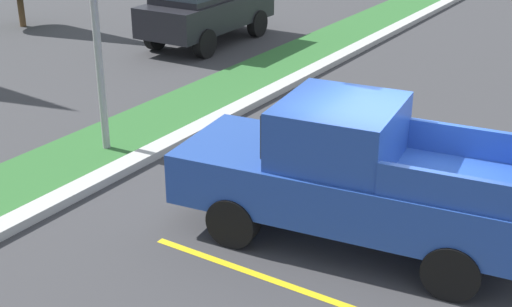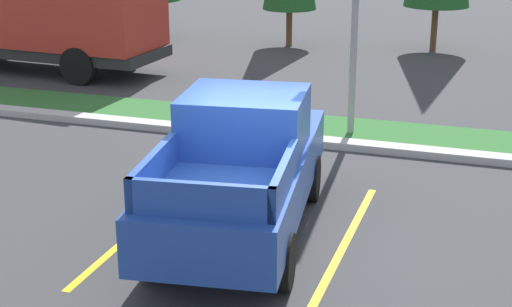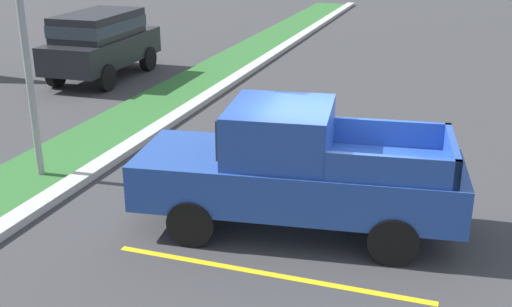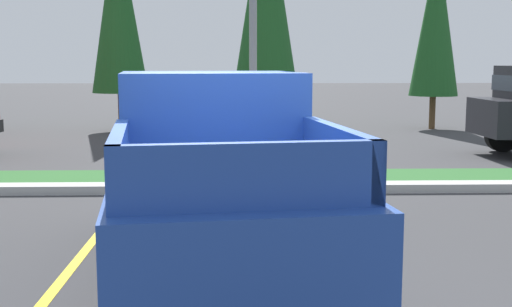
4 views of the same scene
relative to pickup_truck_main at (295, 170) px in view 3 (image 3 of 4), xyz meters
The scene contains 7 objects.
ground_plane 1.26m from the pickup_truck_main, 47.53° to the right, with size 120.00×120.00×0.00m, color #38383A.
parking_line_near 1.86m from the pickup_truck_main, behind, with size 0.12×4.80×0.01m, color yellow.
parking_line_far 1.87m from the pickup_truck_main, ahead, with size 0.12×4.80×0.01m, color yellow.
curb_strip 4.60m from the pickup_truck_main, 83.88° to the left, with size 56.00×0.40×0.15m, color #B2B2AD.
grass_median 5.69m from the pickup_truck_main, 85.08° to the left, with size 56.00×1.80×0.06m, color #2D662D.
pickup_truck_main is the anchor object (origin of this frame).
suv_distant 11.79m from the pickup_truck_main, 46.57° to the left, with size 4.65×2.07×2.10m.
Camera 3 is at (-9.71, -1.96, 4.88)m, focal length 44.75 mm.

